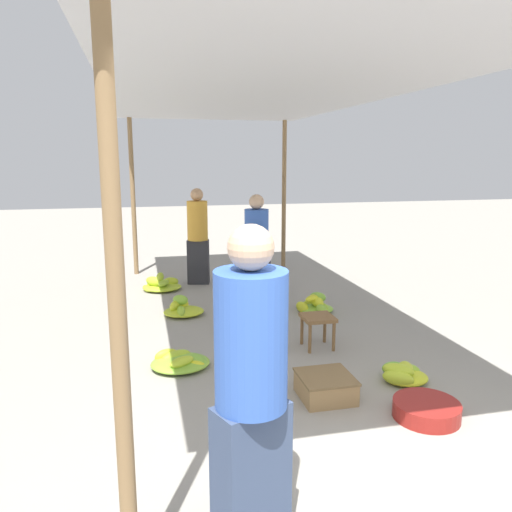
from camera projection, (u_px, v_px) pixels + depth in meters
canopy_post_front_left at (118, 319)px, 2.17m from camera, size 0.08×0.08×2.74m
canopy_post_back_left at (133, 198)px, 8.76m from camera, size 0.08×0.08×2.74m
canopy_post_back_right at (284, 195)px, 9.38m from camera, size 0.08×0.08×2.74m
canopy_tarp at (253, 93)px, 5.51m from camera, size 3.16×7.30×0.04m
vendor_foreground at (251, 388)px, 2.54m from camera, size 0.49×0.49×1.75m
stool at (318, 322)px, 5.46m from camera, size 0.34×0.34×0.36m
basin_black at (426, 410)px, 4.01m from camera, size 0.53×0.53×0.14m
banana_pile_left_0 at (181, 362)px, 4.99m from camera, size 0.59×0.52×0.16m
banana_pile_left_1 at (161, 285)px, 7.88m from camera, size 0.63×0.52×0.30m
banana_pile_left_2 at (182, 309)px, 6.64m from camera, size 0.54×0.53×0.27m
banana_pile_right_0 at (316, 305)px, 6.75m from camera, size 0.51×0.62×0.27m
banana_pile_right_1 at (403, 374)px, 4.65m from camera, size 0.48×0.43×0.19m
crate_near at (325, 387)px, 4.34m from camera, size 0.46×0.46×0.21m
shopper_walking_mid at (257, 249)px, 6.96m from camera, size 0.40×0.40×1.57m
shopper_walking_far at (198, 235)px, 8.18m from camera, size 0.40×0.40×1.58m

